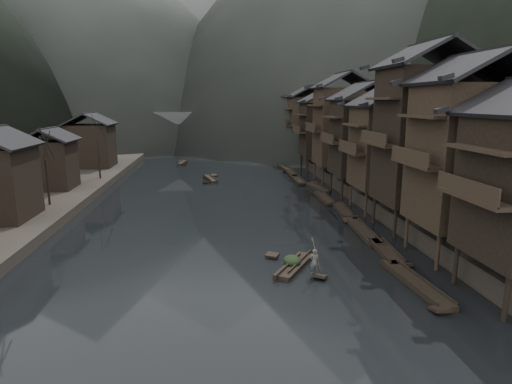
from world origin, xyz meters
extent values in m
plane|color=black|center=(0.00, 0.00, 0.00)|extent=(300.00, 300.00, 0.00)
cube|color=#2D2823|center=(35.00, 40.00, 0.90)|extent=(40.00, 200.00, 1.80)
cylinder|color=black|center=(14.20, -10.40, 1.30)|extent=(0.30, 0.30, 2.90)
cylinder|color=black|center=(14.20, -5.60, 1.30)|extent=(0.30, 0.30, 2.90)
cylinder|color=black|center=(16.95, -5.60, 1.30)|extent=(0.30, 0.30, 2.90)
cube|color=black|center=(13.30, -8.00, 6.22)|extent=(1.20, 5.70, 0.25)
cylinder|color=black|center=(14.20, -3.40, 1.30)|extent=(0.30, 0.30, 2.90)
cylinder|color=black|center=(14.20, 1.40, 1.30)|extent=(0.30, 0.30, 2.90)
cylinder|color=black|center=(16.95, -3.40, 1.30)|extent=(0.30, 0.30, 2.90)
cylinder|color=black|center=(16.95, 1.40, 1.30)|extent=(0.30, 0.30, 2.90)
cube|color=black|center=(17.30, -1.00, 7.59)|extent=(7.00, 6.00, 9.98)
cube|color=black|center=(13.30, -1.00, 7.09)|extent=(1.20, 5.70, 0.25)
cylinder|color=black|center=(14.20, 3.60, 1.30)|extent=(0.30, 0.30, 2.90)
cylinder|color=black|center=(14.20, 8.40, 1.30)|extent=(0.30, 0.30, 2.90)
cylinder|color=black|center=(16.95, 3.60, 1.30)|extent=(0.30, 0.30, 2.90)
cylinder|color=black|center=(16.95, 8.40, 1.30)|extent=(0.30, 0.30, 2.90)
cube|color=black|center=(17.30, 6.00, 8.40)|extent=(7.00, 6.00, 11.59)
cube|color=black|center=(13.30, 6.00, 7.82)|extent=(1.20, 5.70, 0.25)
cylinder|color=black|center=(14.20, 10.60, 1.30)|extent=(0.30, 0.30, 2.90)
cylinder|color=black|center=(14.20, 15.40, 1.30)|extent=(0.30, 0.30, 2.90)
cylinder|color=black|center=(16.95, 10.60, 1.30)|extent=(0.30, 0.30, 2.90)
cylinder|color=black|center=(16.95, 15.40, 1.30)|extent=(0.30, 0.30, 2.90)
cube|color=black|center=(17.30, 13.00, 6.74)|extent=(7.00, 6.00, 8.27)
cube|color=black|center=(13.30, 13.00, 6.32)|extent=(1.20, 5.70, 0.25)
cylinder|color=black|center=(14.20, 18.60, 1.30)|extent=(0.30, 0.30, 2.90)
cylinder|color=black|center=(14.20, 23.40, 1.30)|extent=(0.30, 0.30, 2.90)
cylinder|color=black|center=(16.95, 18.60, 1.30)|extent=(0.30, 0.30, 2.90)
cylinder|color=black|center=(16.95, 23.40, 1.30)|extent=(0.30, 0.30, 2.90)
cube|color=black|center=(17.30, 21.00, 7.06)|extent=(7.00, 6.00, 8.92)
cube|color=black|center=(13.30, 21.00, 6.61)|extent=(1.20, 5.70, 0.25)
cylinder|color=black|center=(14.20, 27.60, 1.30)|extent=(0.30, 0.30, 2.90)
cylinder|color=black|center=(14.20, 32.40, 1.30)|extent=(0.30, 0.30, 2.90)
cylinder|color=black|center=(16.95, 27.60, 1.30)|extent=(0.30, 0.30, 2.90)
cylinder|color=black|center=(16.95, 32.40, 1.30)|extent=(0.30, 0.30, 2.90)
cube|color=black|center=(17.30, 30.00, 7.90)|extent=(7.00, 6.00, 10.60)
cube|color=black|center=(13.30, 30.00, 7.37)|extent=(1.20, 5.70, 0.25)
cylinder|color=black|center=(14.20, 37.60, 1.30)|extent=(0.30, 0.30, 2.90)
cylinder|color=black|center=(14.20, 42.40, 1.30)|extent=(0.30, 0.30, 2.90)
cylinder|color=black|center=(16.95, 37.60, 1.30)|extent=(0.30, 0.30, 2.90)
cylinder|color=black|center=(16.95, 42.40, 1.30)|extent=(0.30, 0.30, 2.90)
cube|color=black|center=(17.30, 40.00, 6.89)|extent=(7.00, 6.00, 8.58)
cube|color=black|center=(13.30, 40.00, 6.46)|extent=(1.20, 5.70, 0.25)
cylinder|color=black|center=(14.20, 49.60, 1.30)|extent=(0.30, 0.30, 2.90)
cylinder|color=black|center=(14.20, 54.40, 1.30)|extent=(0.30, 0.30, 2.90)
cylinder|color=black|center=(16.95, 49.60, 1.30)|extent=(0.30, 0.30, 2.90)
cylinder|color=black|center=(16.95, 54.40, 1.30)|extent=(0.30, 0.30, 2.90)
cube|color=black|center=(17.30, 52.00, 7.37)|extent=(7.00, 6.00, 9.54)
cube|color=black|center=(13.30, 52.00, 6.89)|extent=(1.20, 5.70, 0.25)
cube|color=black|center=(-20.50, 24.00, 4.10)|extent=(5.00, 5.00, 5.80)
cube|color=black|center=(-20.50, 42.00, 4.60)|extent=(6.50, 6.50, 6.80)
cylinder|color=black|center=(-17.00, 15.26, 3.54)|extent=(0.24, 0.24, 4.67)
cylinder|color=black|center=(-17.00, 30.58, 3.91)|extent=(0.24, 0.24, 5.41)
cube|color=black|center=(11.56, -5.57, 0.15)|extent=(1.63, 7.59, 0.30)
cube|color=black|center=(11.56, -5.57, 0.33)|extent=(1.68, 7.44, 0.10)
cube|color=black|center=(11.82, -1.96, 0.29)|extent=(1.00, 0.99, 0.36)
cube|color=black|center=(11.30, -9.17, 0.29)|extent=(1.00, 0.99, 0.36)
cube|color=black|center=(12.04, 0.15, 0.15)|extent=(1.57, 5.98, 0.30)
cube|color=black|center=(12.04, 0.15, 0.33)|extent=(1.61, 5.86, 0.10)
cube|color=black|center=(11.82, 2.97, 0.29)|extent=(0.99, 0.80, 0.32)
cube|color=black|center=(12.27, -2.68, 0.29)|extent=(0.99, 0.80, 0.32)
cube|color=black|center=(12.07, 5.27, 0.15)|extent=(1.53, 7.53, 0.30)
cube|color=black|center=(12.07, 5.27, 0.33)|extent=(1.57, 7.38, 0.10)
cube|color=black|center=(11.86, 8.85, 0.29)|extent=(0.99, 0.97, 0.36)
cube|color=black|center=(12.27, 1.68, 0.29)|extent=(0.99, 0.97, 0.36)
cube|color=black|center=(12.52, 13.04, 0.15)|extent=(1.66, 6.09, 0.30)
cube|color=black|center=(12.52, 13.04, 0.33)|extent=(1.71, 5.97, 0.10)
cube|color=black|center=(12.24, 15.91, 0.29)|extent=(1.00, 0.83, 0.33)
cube|color=black|center=(12.79, 10.17, 0.29)|extent=(1.00, 0.83, 0.33)
cube|color=black|center=(12.06, 18.50, 0.15)|extent=(1.28, 5.93, 0.30)
cube|color=black|center=(12.06, 18.50, 0.33)|extent=(1.33, 5.82, 0.10)
cube|color=black|center=(11.97, 21.34, 0.29)|extent=(0.96, 0.76, 0.32)
cube|color=black|center=(12.14, 15.67, 0.29)|extent=(0.96, 0.76, 0.32)
cube|color=black|center=(12.63, 24.88, 0.15)|extent=(1.92, 6.69, 0.30)
cube|color=black|center=(12.63, 24.88, 0.33)|extent=(1.96, 6.57, 0.10)
cube|color=black|center=(13.03, 28.02, 0.29)|extent=(1.03, 0.92, 0.34)
cube|color=black|center=(12.23, 21.73, 0.29)|extent=(1.03, 0.92, 0.34)
cube|color=black|center=(11.33, 31.15, 0.15)|extent=(1.33, 7.36, 0.30)
cube|color=black|center=(11.33, 31.15, 0.33)|extent=(1.38, 7.21, 0.10)
cube|color=black|center=(11.22, 34.66, 0.29)|extent=(0.96, 0.93, 0.36)
cube|color=black|center=(11.43, 27.63, 0.29)|extent=(0.96, 0.93, 0.36)
cube|color=black|center=(11.45, 36.25, 0.15)|extent=(1.11, 6.06, 0.30)
cube|color=black|center=(11.45, 36.25, 0.33)|extent=(1.16, 5.94, 0.10)
cube|color=black|center=(11.45, 39.16, 0.29)|extent=(0.94, 0.75, 0.33)
cube|color=black|center=(11.45, 33.34, 0.29)|extent=(0.94, 0.75, 0.33)
cube|color=black|center=(11.26, 42.70, 0.15)|extent=(1.75, 7.17, 0.30)
cube|color=black|center=(11.26, 42.70, 0.33)|extent=(1.79, 7.04, 0.10)
cube|color=black|center=(11.57, 46.10, 0.29)|extent=(1.01, 0.95, 0.35)
cube|color=black|center=(10.95, 39.31, 0.29)|extent=(1.01, 0.95, 0.35)
cube|color=black|center=(12.79, 49.08, 0.15)|extent=(1.29, 6.28, 0.30)
cube|color=black|center=(12.79, 49.08, 0.33)|extent=(1.34, 6.16, 0.10)
cube|color=black|center=(12.88, 52.08, 0.29)|extent=(0.96, 0.80, 0.33)
cube|color=black|center=(12.70, 46.08, 0.29)|extent=(0.96, 0.80, 0.33)
cube|color=black|center=(-1.44, 33.10, 0.15)|extent=(2.31, 5.90, 0.30)
cube|color=black|center=(-1.44, 33.10, 0.33)|extent=(2.34, 5.80, 0.10)
cube|color=black|center=(-0.80, 35.82, 0.29)|extent=(0.99, 0.90, 0.32)
cube|color=black|center=(-2.09, 30.37, 0.29)|extent=(0.99, 0.90, 0.32)
cube|color=black|center=(-6.62, 50.59, 0.15)|extent=(1.76, 4.88, 0.30)
cube|color=black|center=(-6.62, 50.59, 0.33)|extent=(1.80, 4.79, 0.10)
cube|color=black|center=(-7.00, 52.86, 0.29)|extent=(0.94, 0.73, 0.30)
cube|color=black|center=(-6.25, 48.33, 0.29)|extent=(0.94, 0.73, 0.30)
cube|color=#4C4C4F|center=(0.00, 72.00, 7.20)|extent=(40.00, 6.00, 1.60)
cube|color=#4C4C4F|center=(0.00, 69.30, 8.50)|extent=(40.00, 0.50, 1.00)
cube|color=#4C4C4F|center=(0.00, 74.70, 8.50)|extent=(40.00, 0.50, 1.00)
cube|color=#4C4C4F|center=(-14.00, 72.00, 3.20)|extent=(3.20, 6.00, 6.40)
cube|color=#4C4C4F|center=(-4.50, 72.00, 3.20)|extent=(3.20, 6.00, 6.40)
cube|color=#4C4C4F|center=(4.50, 72.00, 3.20)|extent=(3.20, 6.00, 6.40)
cube|color=#4C4C4F|center=(14.00, 72.00, 3.20)|extent=(3.20, 6.00, 6.40)
cone|color=#474F49|center=(-50.00, 135.00, 42.85)|extent=(168.00, 168.00, 85.70)
cube|color=black|center=(4.55, -1.96, 0.15)|extent=(3.59, 4.91, 0.30)
cube|color=black|center=(4.55, -1.96, 0.33)|extent=(3.58, 4.85, 0.10)
cube|color=black|center=(3.28, 0.12, 0.29)|extent=(1.13, 1.03, 0.30)
cube|color=black|center=(5.82, -4.04, 0.29)|extent=(1.13, 1.03, 0.30)
ellipsoid|color=black|center=(4.41, -1.75, 0.81)|extent=(1.21, 1.59, 0.73)
imported|color=#5C5C5F|center=(5.55, -3.61, 1.31)|extent=(0.65, 0.44, 1.74)
cylinder|color=#8C7A51|center=(5.75, -3.61, 3.86)|extent=(1.26, 1.71, 3.35)
camera|label=1|loc=(-0.97, -29.68, 11.41)|focal=30.00mm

